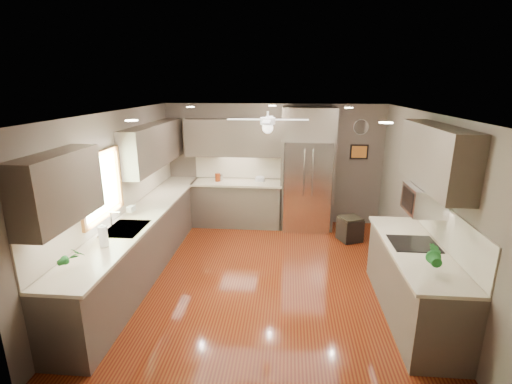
# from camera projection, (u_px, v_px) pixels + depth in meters

# --- Properties ---
(floor) EXTENTS (5.00, 5.00, 0.00)m
(floor) POSITION_uv_depth(u_px,v_px,m) (265.00, 277.00, 5.75)
(floor) COLOR #4B130A
(floor) RESTS_ON ground
(ceiling) EXTENTS (5.00, 5.00, 0.00)m
(ceiling) POSITION_uv_depth(u_px,v_px,m) (267.00, 113.00, 5.05)
(ceiling) COLOR white
(ceiling) RESTS_ON ground
(wall_back) EXTENTS (4.50, 0.00, 4.50)m
(wall_back) POSITION_uv_depth(u_px,v_px,m) (273.00, 164.00, 7.79)
(wall_back) COLOR brown
(wall_back) RESTS_ON ground
(wall_front) EXTENTS (4.50, 0.00, 4.50)m
(wall_front) POSITION_uv_depth(u_px,v_px,m) (247.00, 292.00, 3.01)
(wall_front) COLOR brown
(wall_front) RESTS_ON ground
(wall_left) EXTENTS (0.00, 5.00, 5.00)m
(wall_left) POSITION_uv_depth(u_px,v_px,m) (117.00, 196.00, 5.59)
(wall_left) COLOR brown
(wall_left) RESTS_ON ground
(wall_right) EXTENTS (0.00, 5.00, 5.00)m
(wall_right) POSITION_uv_depth(u_px,v_px,m) (425.00, 204.00, 5.21)
(wall_right) COLOR brown
(wall_right) RESTS_ON ground
(canister_a) EXTENTS (0.13, 0.13, 0.17)m
(canister_a) POSITION_uv_depth(u_px,v_px,m) (218.00, 177.00, 7.66)
(canister_a) COLOR maroon
(canister_a) RESTS_ON back_run
(canister_b) EXTENTS (0.09, 0.09, 0.13)m
(canister_b) POSITION_uv_depth(u_px,v_px,m) (221.00, 177.00, 7.71)
(canister_b) COLOR silver
(canister_b) RESTS_ON back_run
(soap_bottle) EXTENTS (0.10, 0.10, 0.20)m
(soap_bottle) POSITION_uv_depth(u_px,v_px,m) (132.00, 208.00, 5.70)
(soap_bottle) COLOR white
(soap_bottle) RESTS_ON left_run
(potted_plant_left) EXTENTS (0.20, 0.16, 0.32)m
(potted_plant_left) POSITION_uv_depth(u_px,v_px,m) (72.00, 257.00, 3.95)
(potted_plant_left) COLOR #1B6121
(potted_plant_left) RESTS_ON left_run
(potted_plant_right) EXTENTS (0.21, 0.18, 0.35)m
(potted_plant_right) POSITION_uv_depth(u_px,v_px,m) (435.00, 256.00, 3.94)
(potted_plant_right) COLOR #1B6121
(potted_plant_right) RESTS_ON right_run
(bowl) EXTENTS (0.25, 0.25, 0.05)m
(bowl) POSITION_uv_depth(u_px,v_px,m) (260.00, 181.00, 7.63)
(bowl) COLOR beige
(bowl) RESTS_ON back_run
(left_run) EXTENTS (0.65, 4.70, 1.45)m
(left_run) POSITION_uv_depth(u_px,v_px,m) (144.00, 240.00, 5.92)
(left_run) COLOR #4C3F37
(left_run) RESTS_ON ground
(back_run) EXTENTS (1.85, 0.65, 1.45)m
(back_run) POSITION_uv_depth(u_px,v_px,m) (238.00, 202.00, 7.78)
(back_run) COLOR #4C3F37
(back_run) RESTS_ON ground
(uppers) EXTENTS (4.50, 4.70, 0.95)m
(uppers) POSITION_uv_depth(u_px,v_px,m) (223.00, 149.00, 5.97)
(uppers) COLOR #4C3F37
(uppers) RESTS_ON wall_left
(window) EXTENTS (0.05, 1.12, 0.92)m
(window) POSITION_uv_depth(u_px,v_px,m) (101.00, 186.00, 5.02)
(window) COLOR #BFF2B2
(window) RESTS_ON wall_left
(sink) EXTENTS (0.50, 0.70, 0.32)m
(sink) POSITION_uv_depth(u_px,v_px,m) (126.00, 230.00, 5.18)
(sink) COLOR silver
(sink) RESTS_ON left_run
(refrigerator) EXTENTS (1.06, 0.75, 2.45)m
(refrigerator) POSITION_uv_depth(u_px,v_px,m) (307.00, 172.00, 7.42)
(refrigerator) COLOR silver
(refrigerator) RESTS_ON ground
(right_run) EXTENTS (0.70, 2.20, 1.45)m
(right_run) POSITION_uv_depth(u_px,v_px,m) (413.00, 280.00, 4.69)
(right_run) COLOR #4C3F37
(right_run) RESTS_ON ground
(microwave) EXTENTS (0.43, 0.55, 0.34)m
(microwave) POSITION_uv_depth(u_px,v_px,m) (424.00, 200.00, 4.64)
(microwave) COLOR silver
(microwave) RESTS_ON wall_right
(ceiling_fan) EXTENTS (1.18, 1.18, 0.32)m
(ceiling_fan) POSITION_uv_depth(u_px,v_px,m) (268.00, 123.00, 5.38)
(ceiling_fan) COLOR white
(ceiling_fan) RESTS_ON ceiling
(recessed_lights) EXTENTS (2.84, 3.14, 0.01)m
(recessed_lights) POSITION_uv_depth(u_px,v_px,m) (265.00, 111.00, 5.44)
(recessed_lights) COLOR white
(recessed_lights) RESTS_ON ceiling
(wall_clock) EXTENTS (0.30, 0.03, 0.30)m
(wall_clock) POSITION_uv_depth(u_px,v_px,m) (361.00, 127.00, 7.41)
(wall_clock) COLOR white
(wall_clock) RESTS_ON wall_back
(framed_print) EXTENTS (0.36, 0.03, 0.30)m
(framed_print) POSITION_uv_depth(u_px,v_px,m) (359.00, 152.00, 7.54)
(framed_print) COLOR black
(framed_print) RESTS_ON wall_back
(stool) EXTENTS (0.50, 0.50, 0.46)m
(stool) POSITION_uv_depth(u_px,v_px,m) (350.00, 229.00, 7.02)
(stool) COLOR black
(stool) RESTS_ON ground
(paper_towel) EXTENTS (0.11, 0.11, 0.28)m
(paper_towel) POSITION_uv_depth(u_px,v_px,m) (103.00, 236.00, 4.54)
(paper_towel) COLOR white
(paper_towel) RESTS_ON left_run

